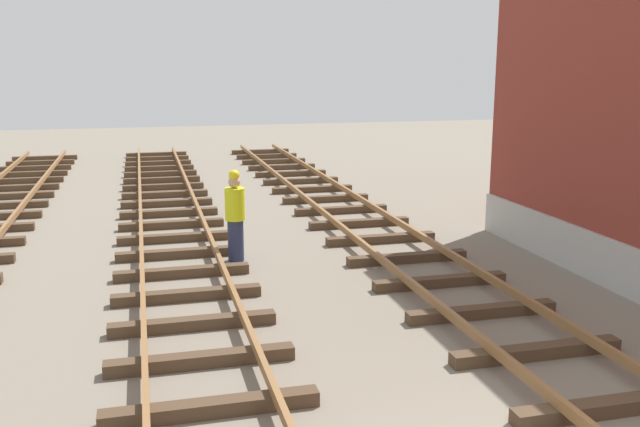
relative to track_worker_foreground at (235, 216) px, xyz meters
name	(u,v)px	position (x,y,z in m)	size (l,w,h in m)	color
track_worker_foreground	(235,216)	(0.00, 0.00, 0.00)	(0.40, 0.40, 1.87)	#262D4C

